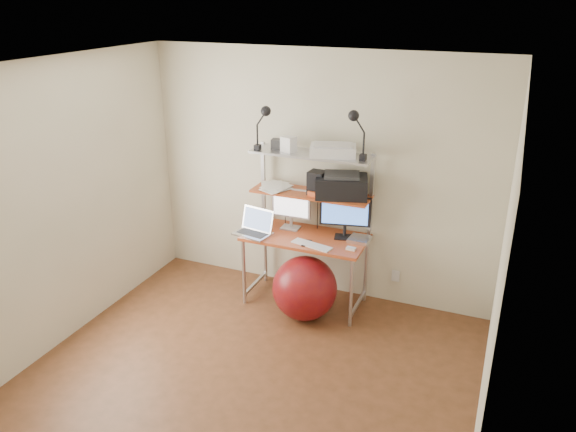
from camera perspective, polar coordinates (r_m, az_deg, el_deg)
name	(u,v)px	position (r m, az deg, el deg)	size (l,w,h in m)	color
room	(236,246)	(4.11, -5.27, -3.09)	(3.60, 3.60, 3.60)	brown
computer_desk	(308,214)	(5.49, 2.06, 0.26)	(1.20, 0.60, 1.57)	#B04922
wall_outlet	(396,276)	(5.81, 10.88, -6.00)	(0.08, 0.01, 0.12)	silver
monitor_silver	(291,206)	(5.62, 0.33, 1.05)	(0.40, 0.15, 0.45)	silver
monitor_black	(345,214)	(5.43, 5.84, 0.24)	(0.49, 0.17, 0.49)	black
laptop	(255,228)	(5.58, -3.36, -1.24)	(0.40, 0.34, 0.31)	silver
keyboard	(312,245)	(5.32, 2.43, -2.96)	(0.40, 0.12, 0.01)	silver
mouse	(351,249)	(5.26, 6.42, -3.32)	(0.09, 0.05, 0.02)	silver
mac_mini	(360,239)	(5.44, 7.29, -2.38)	(0.20, 0.20, 0.04)	silver
phone	(307,243)	(5.36, 1.90, -2.78)	(0.08, 0.14, 0.01)	black
printer	(342,186)	(5.37, 5.46, 3.10)	(0.56, 0.45, 0.23)	black
nas_cube	(317,183)	(5.42, 2.96, 3.40)	(0.16, 0.16, 0.23)	black
red_box	(318,194)	(5.38, 3.09, 2.28)	(0.17, 0.12, 0.05)	#C94C20
scanner	(333,150)	(5.27, 4.61, 6.70)	(0.48, 0.38, 0.11)	silver
box_white	(289,144)	(5.38, 0.06, 7.31)	(0.13, 0.10, 0.15)	silver
box_grey	(277,144)	(5.49, -1.14, 7.33)	(0.10, 0.10, 0.10)	#313234
clip_lamp_left	(264,118)	(5.35, -2.45, 9.88)	(0.17, 0.10, 0.44)	black
clip_lamp_right	(356,124)	(5.09, 6.89, 9.27)	(0.18, 0.10, 0.45)	black
exercise_ball	(305,288)	(5.46, 1.71, -7.33)	(0.63, 0.63, 0.63)	maroon
paper_stack	(275,187)	(5.61, -1.34, 3.00)	(0.38, 0.41, 0.02)	white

